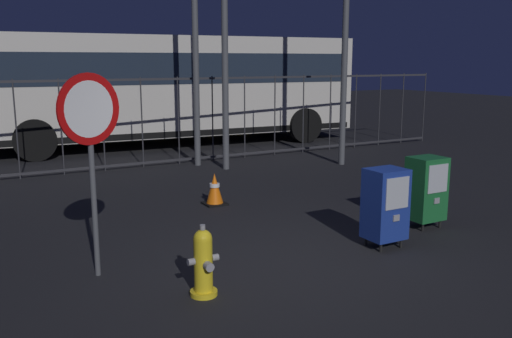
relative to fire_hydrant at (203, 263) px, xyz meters
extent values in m
plane|color=black|center=(1.19, 0.38, -0.35)|extent=(60.00, 60.00, 0.00)
cylinder|color=yellow|center=(0.00, 0.00, -0.33)|extent=(0.28, 0.28, 0.05)
cylinder|color=yellow|center=(0.00, 0.00, -0.03)|extent=(0.19, 0.19, 0.55)
sphere|color=yellow|center=(0.00, 0.00, 0.25)|extent=(0.19, 0.19, 0.19)
cylinder|color=gray|center=(0.00, 0.00, 0.37)|extent=(0.06, 0.06, 0.05)
cylinder|color=gray|center=(0.00, -0.13, 0.00)|extent=(0.09, 0.08, 0.09)
cylinder|color=gray|center=(-0.13, 0.00, 0.03)|extent=(0.07, 0.07, 0.07)
cylinder|color=gray|center=(0.13, 0.00, 0.03)|extent=(0.07, 0.07, 0.07)
cylinder|color=black|center=(3.55, 0.49, -0.29)|extent=(0.04, 0.04, 0.12)
cylinder|color=black|center=(3.89, 0.49, -0.29)|extent=(0.04, 0.04, 0.12)
cylinder|color=black|center=(3.55, 0.77, -0.29)|extent=(0.04, 0.04, 0.12)
cylinder|color=black|center=(3.89, 0.77, -0.29)|extent=(0.04, 0.04, 0.12)
cube|color=#19602D|center=(3.72, 0.63, 0.22)|extent=(0.48, 0.40, 0.90)
cube|color=#B2B7BF|center=(3.72, 0.42, 0.40)|extent=(0.36, 0.01, 0.40)
cube|color=gray|center=(3.72, 0.42, 0.08)|extent=(0.10, 0.02, 0.08)
cylinder|color=black|center=(2.46, 0.11, -0.29)|extent=(0.04, 0.04, 0.12)
cylinder|color=black|center=(2.79, 0.11, -0.29)|extent=(0.04, 0.04, 0.12)
cylinder|color=black|center=(2.46, 0.39, -0.29)|extent=(0.04, 0.04, 0.12)
cylinder|color=black|center=(2.79, 0.39, -0.29)|extent=(0.04, 0.04, 0.12)
cube|color=navy|center=(2.62, 0.25, 0.22)|extent=(0.48, 0.40, 0.90)
cube|color=#B2B7BF|center=(2.62, 0.05, 0.40)|extent=(0.36, 0.01, 0.40)
cube|color=gray|center=(2.62, 0.05, 0.08)|extent=(0.10, 0.02, 0.08)
cylinder|color=#4C4F54|center=(-0.81, 1.07, 0.75)|extent=(0.06, 0.06, 2.20)
cylinder|color=red|center=(-0.81, 1.05, 1.50)|extent=(0.71, 0.31, 0.76)
cylinder|color=white|center=(-0.81, 1.04, 1.50)|extent=(0.56, 0.23, 0.60)
cube|color=black|center=(1.63, 3.24, -0.34)|extent=(0.36, 0.36, 0.03)
cone|color=orange|center=(1.63, 3.24, -0.07)|extent=(0.28, 0.28, 0.50)
cylinder|color=white|center=(1.63, 3.24, -0.02)|extent=(0.17, 0.17, 0.06)
cube|color=#2D2D33|center=(1.19, 6.99, 1.60)|extent=(18.00, 0.04, 0.05)
cube|color=#2D2D33|center=(1.19, 6.99, -0.25)|extent=(18.00, 0.04, 0.05)
cylinder|color=#2D2D33|center=(-0.95, 6.99, 0.65)|extent=(0.03, 0.03, 2.00)
cylinder|color=#2D2D33|center=(-0.10, 6.99, 0.65)|extent=(0.03, 0.03, 2.00)
cylinder|color=#2D2D33|center=(0.76, 6.99, 0.65)|extent=(0.03, 0.03, 2.00)
cylinder|color=#2D2D33|center=(1.62, 6.99, 0.65)|extent=(0.03, 0.03, 2.00)
cylinder|color=#2D2D33|center=(2.47, 6.99, 0.65)|extent=(0.03, 0.03, 2.00)
cylinder|color=#2D2D33|center=(3.33, 6.99, 0.65)|extent=(0.03, 0.03, 2.00)
cylinder|color=#2D2D33|center=(4.19, 6.99, 0.65)|extent=(0.03, 0.03, 2.00)
cylinder|color=#2D2D33|center=(5.05, 6.99, 0.65)|extent=(0.03, 0.03, 2.00)
cylinder|color=#2D2D33|center=(5.90, 6.99, 0.65)|extent=(0.03, 0.03, 2.00)
cylinder|color=#2D2D33|center=(6.76, 6.99, 0.65)|extent=(0.03, 0.03, 2.00)
cylinder|color=#2D2D33|center=(7.62, 6.99, 0.65)|extent=(0.03, 0.03, 2.00)
cylinder|color=#2D2D33|center=(8.47, 6.99, 0.65)|extent=(0.03, 0.03, 2.00)
cylinder|color=#2D2D33|center=(9.33, 6.99, 0.65)|extent=(0.03, 0.03, 2.00)
cylinder|color=#2D2D33|center=(10.19, 6.99, 0.65)|extent=(0.03, 0.03, 2.00)
cube|color=beige|center=(3.39, 9.99, 1.32)|extent=(10.66, 3.29, 2.65)
cube|color=#1E2838|center=(3.39, 9.99, 1.80)|extent=(10.03, 3.27, 0.80)
cube|color=black|center=(3.39, 9.99, 0.10)|extent=(10.45, 3.29, 0.16)
cylinder|color=black|center=(6.95, 8.47, 0.15)|extent=(1.02, 0.36, 1.00)
cylinder|color=black|center=(7.15, 10.96, 0.15)|extent=(1.02, 0.36, 1.00)
cylinder|color=black|center=(-0.37, 9.03, 0.15)|extent=(1.02, 0.36, 1.00)
cylinder|color=black|center=(-0.18, 11.52, 0.15)|extent=(1.02, 0.36, 1.00)
cube|color=gold|center=(3.46, 14.29, 1.32)|extent=(10.68, 3.44, 2.65)
cube|color=#1E2838|center=(3.46, 14.29, 1.80)|extent=(10.06, 3.41, 0.80)
cube|color=black|center=(3.46, 14.29, 0.10)|extent=(10.48, 3.44, 0.16)
cylinder|color=black|center=(7.24, 13.38, 0.15)|extent=(1.02, 0.37, 1.00)
cylinder|color=black|center=(7.01, 15.87, 0.15)|extent=(1.02, 0.37, 1.00)
cylinder|color=black|center=(-0.08, 12.71, 0.15)|extent=(1.02, 0.37, 1.00)
cylinder|color=black|center=(-0.31, 15.20, 0.15)|extent=(1.02, 0.37, 1.00)
cylinder|color=#4C4F54|center=(3.15, 5.92, 3.07)|extent=(0.14, 0.14, 6.84)
cylinder|color=#4C4F54|center=(2.79, 6.65, 3.17)|extent=(0.14, 0.14, 7.04)
camera|label=1|loc=(-2.11, -4.87, 2.00)|focal=38.78mm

